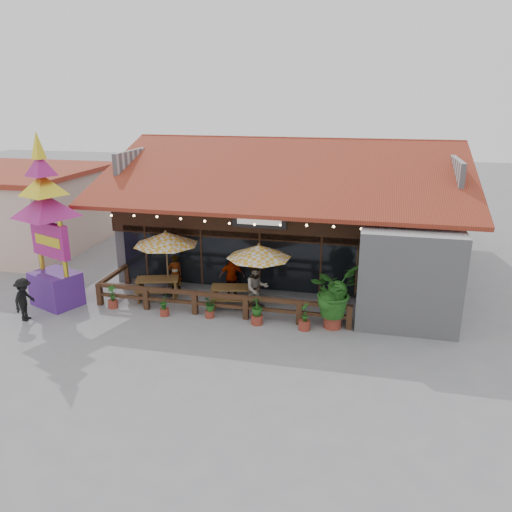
% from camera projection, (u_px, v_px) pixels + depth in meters
% --- Properties ---
extents(ground, '(100.00, 100.00, 0.00)m').
position_uv_depth(ground, '(262.00, 314.00, 19.05)').
color(ground, gray).
rests_on(ground, ground).
extents(restaurant_building, '(15.50, 14.73, 6.09)m').
position_uv_depth(restaurant_building, '(296.00, 219.00, 24.45)').
color(restaurant_building, '#9F9FA4').
rests_on(restaurant_building, ground).
extents(patio_railing, '(10.00, 2.60, 0.92)m').
position_uv_depth(patio_railing, '(203.00, 297.00, 19.09)').
color(patio_railing, '#48281A').
rests_on(patio_railing, ground).
extents(neighbor_building, '(8.40, 8.40, 4.22)m').
position_uv_depth(neighbor_building, '(16.00, 208.00, 27.14)').
color(neighbor_building, beige).
rests_on(neighbor_building, ground).
extents(umbrella_left, '(3.03, 3.03, 2.81)m').
position_uv_depth(umbrella_left, '(166.00, 239.00, 20.15)').
color(umbrella_left, brown).
rests_on(umbrella_left, ground).
extents(umbrella_right, '(3.15, 3.15, 2.66)m').
position_uv_depth(umbrella_right, '(259.00, 252.00, 18.94)').
color(umbrella_right, brown).
rests_on(umbrella_right, ground).
extents(picnic_table_left, '(2.08, 1.92, 0.83)m').
position_uv_depth(picnic_table_left, '(158.00, 285.00, 20.52)').
color(picnic_table_left, brown).
rests_on(picnic_table_left, ground).
extents(picnic_table_right, '(1.87, 1.70, 0.78)m').
position_uv_depth(picnic_table_right, '(232.00, 293.00, 19.75)').
color(picnic_table_right, brown).
rests_on(picnic_table_right, ground).
extents(thai_sign_tower, '(3.50, 3.50, 7.27)m').
position_uv_depth(thai_sign_tower, '(46.00, 210.00, 18.80)').
color(thai_sign_tower, '#4D227E').
rests_on(thai_sign_tower, ground).
extents(tropical_plant, '(2.17, 2.26, 2.39)m').
position_uv_depth(tropical_plant, '(334.00, 292.00, 17.60)').
color(tropical_plant, maroon).
rests_on(tropical_plant, ground).
extents(diner_a, '(0.72, 0.66, 1.65)m').
position_uv_depth(diner_a, '(175.00, 273.00, 21.02)').
color(diner_a, '#341E10').
rests_on(diner_a, ground).
extents(diner_b, '(1.17, 1.09, 1.91)m').
position_uv_depth(diner_b, '(257.00, 288.00, 19.04)').
color(diner_b, '#341E10').
rests_on(diner_b, ground).
extents(diner_c, '(1.13, 0.68, 1.80)m').
position_uv_depth(diner_c, '(232.00, 276.00, 20.45)').
color(diner_c, '#341E10').
rests_on(diner_c, ground).
extents(pedestrian, '(0.71, 1.11, 1.64)m').
position_uv_depth(pedestrian, '(24.00, 299.00, 18.35)').
color(pedestrian, black).
rests_on(pedestrian, ground).
extents(planter_a, '(0.38, 0.38, 0.94)m').
position_uv_depth(planter_a, '(113.00, 298.00, 19.55)').
color(planter_a, maroon).
rests_on(planter_a, ground).
extents(planter_b, '(0.35, 0.39, 0.86)m').
position_uv_depth(planter_b, '(164.00, 306.00, 18.85)').
color(planter_b, maroon).
rests_on(planter_b, ground).
extents(planter_c, '(0.61, 0.57, 0.84)m').
position_uv_depth(planter_c, '(209.00, 306.00, 18.66)').
color(planter_c, maroon).
rests_on(planter_c, ground).
extents(planter_d, '(0.49, 0.49, 1.06)m').
position_uv_depth(planter_d, '(257.00, 311.00, 18.11)').
color(planter_d, maroon).
rests_on(planter_d, ground).
extents(planter_e, '(0.42, 0.42, 1.04)m').
position_uv_depth(planter_e, '(305.00, 318.00, 17.70)').
color(planter_e, maroon).
rests_on(planter_e, ground).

